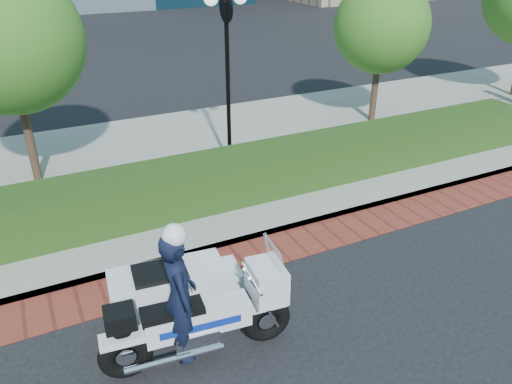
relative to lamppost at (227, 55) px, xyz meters
name	(u,v)px	position (x,y,z in m)	size (l,w,h in m)	color
ground	(299,299)	(-1.00, -5.20, -2.96)	(120.00, 120.00, 0.00)	black
brick_strip	(259,253)	(-1.00, -3.70, -2.95)	(60.00, 1.00, 0.01)	maroon
sidewalk	(183,164)	(-1.00, 0.80, -2.88)	(60.00, 8.00, 0.15)	gray
hedge_main	(217,180)	(-1.00, -1.60, -2.31)	(18.00, 1.20, 1.00)	black
lamppost	(227,55)	(0.00, 0.00, 0.00)	(1.02, 0.70, 4.21)	black
tree_b	(8,40)	(-4.50, 1.30, 0.48)	(3.20, 3.20, 4.89)	#332319
tree_c	(382,26)	(5.50, 1.30, 0.09)	(2.80, 2.80, 4.30)	#332319
police_motorcycle	(183,299)	(-3.00, -5.26, -2.19)	(2.79, 2.09, 2.26)	black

